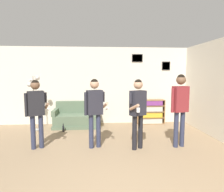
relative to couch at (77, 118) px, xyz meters
The scene contains 9 objects.
wall_back 1.48m from the couch, 24.32° to the left, with size 8.34×0.08×2.70m.
couch is the anchor object (origin of this frame).
bookshelf 2.58m from the couch, ahead, with size 0.97×0.30×0.86m.
floor_lamp 1.64m from the couch, 163.51° to the right, with size 0.36×0.39×1.72m.
person_player_foreground_left 2.22m from the couch, 110.83° to the right, with size 0.58×0.39×1.63m.
person_player_foreground_center 2.22m from the couch, 73.00° to the right, with size 0.56×0.42×1.65m.
person_watcher_holding_cup 2.80m from the couch, 53.36° to the right, with size 0.45×0.55×1.65m.
person_spectator_near_bookshelf 3.48m from the couch, 38.45° to the right, with size 0.49×0.29×1.76m.
bottle_on_floor 0.73m from the couch, 121.62° to the right, with size 0.06×0.06×0.25m.
Camera 1 is at (-0.26, -2.46, 1.76)m, focal length 32.00 mm.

